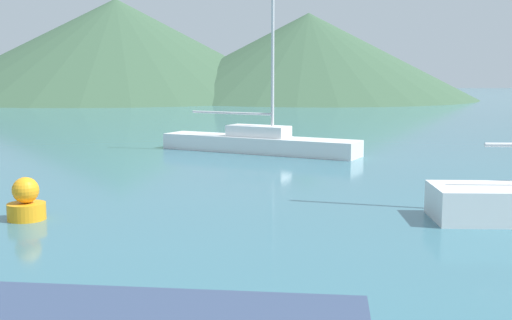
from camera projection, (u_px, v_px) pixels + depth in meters
sailboat_inner at (259, 141)px, 25.33m from camera, size 7.74×5.48×8.69m
buoy_marker at (26, 202)px, 13.83m from camera, size 0.81×0.81×0.93m
hill_west at (117, 49)px, 77.56m from camera, size 45.77×45.77×11.83m
hill_central at (308, 56)px, 75.22m from camera, size 38.75×38.75×9.93m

